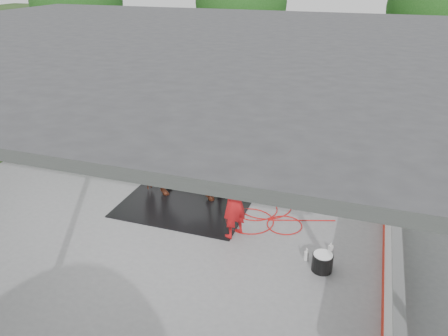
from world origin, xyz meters
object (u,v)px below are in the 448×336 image
(dasher_board, at_px, (391,241))
(handler, at_px, (234,200))
(horse, at_px, (188,158))
(wash_bucket, at_px, (322,262))

(dasher_board, distance_m, handler, 3.09)
(horse, bearing_deg, dasher_board, -111.73)
(wash_bucket, bearing_deg, handler, 163.22)
(dasher_board, height_order, handler, handler)
(dasher_board, height_order, wash_bucket, dasher_board)
(dasher_board, bearing_deg, wash_bucket, -153.65)
(horse, height_order, handler, horse)
(dasher_board, xyz_separation_m, wash_bucket, (-1.15, -0.57, -0.36))
(horse, height_order, wash_bucket, horse)
(dasher_board, bearing_deg, horse, 165.90)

